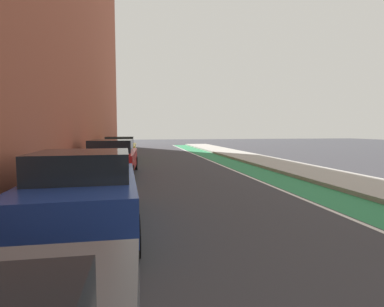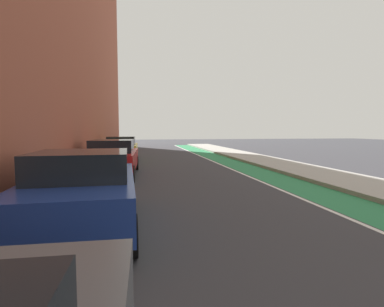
% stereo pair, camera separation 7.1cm
% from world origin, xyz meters
% --- Properties ---
extents(ground_plane, '(95.48, 95.48, 0.00)m').
position_xyz_m(ground_plane, '(0.00, 17.70, 0.00)').
color(ground_plane, '#38383D').
extents(bike_lane_paint, '(1.60, 43.40, 0.00)m').
position_xyz_m(bike_lane_paint, '(3.36, 19.70, 0.00)').
color(bike_lane_paint, '#2D8451').
rests_on(bike_lane_paint, ground).
extents(lane_divider_stripe, '(0.12, 43.40, 0.00)m').
position_xyz_m(lane_divider_stripe, '(2.46, 19.70, 0.00)').
color(lane_divider_stripe, white).
rests_on(lane_divider_stripe, ground).
extents(sidewalk_right, '(2.71, 43.40, 0.14)m').
position_xyz_m(sidewalk_right, '(5.51, 19.70, 0.07)').
color(sidewalk_right, '#A8A59E').
rests_on(sidewalk_right, ground).
extents(parked_sedan_blue, '(2.08, 4.27, 1.53)m').
position_xyz_m(parked_sedan_blue, '(-3.10, 9.60, 0.79)').
color(parked_sedan_blue, navy).
rests_on(parked_sedan_blue, ground).
extents(parked_sedan_red, '(2.07, 4.78, 1.53)m').
position_xyz_m(parked_sedan_red, '(-3.11, 16.35, 0.79)').
color(parked_sedan_red, red).
rests_on(parked_sedan_red, ground).
extents(parked_sedan_yellow_cab, '(1.99, 4.70, 1.53)m').
position_xyz_m(parked_sedan_yellow_cab, '(-3.11, 22.71, 0.79)').
color(parked_sedan_yellow_cab, yellow).
rests_on(parked_sedan_yellow_cab, ground).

